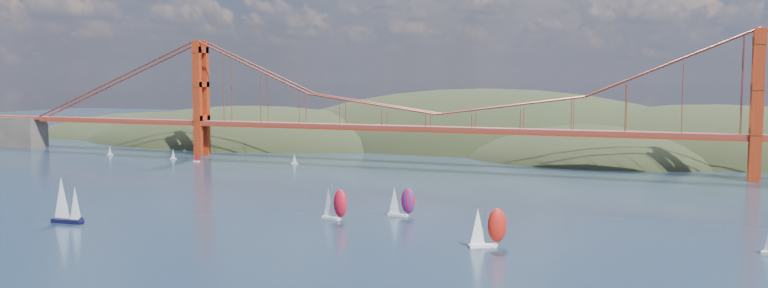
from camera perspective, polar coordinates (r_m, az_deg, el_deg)
ground at (r=158.72m, az=-16.35°, el=-8.73°), size 1200.00×1200.00×0.00m
headlands at (r=405.13m, az=14.57°, el=-2.15°), size 725.00×225.00×96.00m
bridge at (r=316.13m, az=3.94°, el=4.14°), size 552.00×12.00×55.00m
sloop_navy at (r=209.60m, az=-23.09°, el=-3.97°), size 8.71×5.21×13.23m
racer_0 at (r=197.44m, az=-3.83°, el=-4.52°), size 8.41×5.06×9.43m
racer_1 at (r=167.07m, az=7.85°, el=-6.25°), size 8.60×6.90×9.82m
racer_rwb at (r=201.80m, az=1.29°, el=-4.36°), size 7.88×3.29×8.99m
distant_boat_0 at (r=385.16m, az=-20.16°, el=-0.44°), size 3.00×2.00×4.70m
distant_boat_1 at (r=357.51m, az=-15.77°, el=-0.72°), size 3.00×2.00×4.70m
distant_boat_2 at (r=342.74m, az=-14.10°, el=-0.93°), size 3.00×2.00×4.70m
distant_boat_3 at (r=326.13m, az=-6.84°, el=-1.11°), size 3.00×2.00×4.70m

